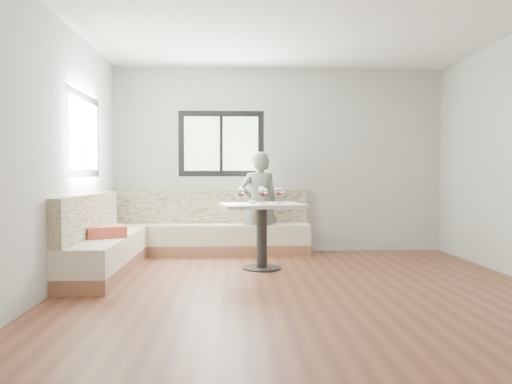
# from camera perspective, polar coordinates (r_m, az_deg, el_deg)

# --- Properties ---
(room) EXTENTS (5.01, 5.01, 2.81)m
(room) POSITION_cam_1_polar(r_m,az_deg,el_deg) (5.25, 4.37, 4.53)
(room) COLOR brown
(room) RESTS_ON ground
(banquette) EXTENTS (2.92, 2.80, 0.95)m
(banquette) POSITION_cam_1_polar(r_m,az_deg,el_deg) (6.86, -9.96, -5.12)
(banquette) COLOR #8D5B40
(banquette) RESTS_ON ground
(table) EXTENTS (1.11, 0.93, 0.82)m
(table) POSITION_cam_1_polar(r_m,az_deg,el_deg) (6.23, 0.67, -3.22)
(table) COLOR black
(table) RESTS_ON ground
(person) EXTENTS (0.58, 0.41, 1.51)m
(person) POSITION_cam_1_polar(r_m,az_deg,el_deg) (7.28, 0.33, -1.35)
(person) COLOR slate
(person) RESTS_ON ground
(olive_ramekin) EXTENTS (0.09, 0.09, 0.04)m
(olive_ramekin) POSITION_cam_1_polar(r_m,az_deg,el_deg) (6.23, -0.43, -1.15)
(olive_ramekin) COLOR white
(olive_ramekin) RESTS_ON table
(wine_glass_a) EXTENTS (0.10, 0.10, 0.21)m
(wine_glass_a) POSITION_cam_1_polar(r_m,az_deg,el_deg) (6.00, -1.71, -0.04)
(wine_glass_a) COLOR white
(wine_glass_a) RESTS_ON table
(wine_glass_b) EXTENTS (0.10, 0.10, 0.21)m
(wine_glass_b) POSITION_cam_1_polar(r_m,az_deg,el_deg) (6.03, 0.82, -0.02)
(wine_glass_b) COLOR white
(wine_glass_b) RESTS_ON table
(wine_glass_c) EXTENTS (0.10, 0.10, 0.21)m
(wine_glass_c) POSITION_cam_1_polar(r_m,az_deg,el_deg) (6.15, 2.60, 0.01)
(wine_glass_c) COLOR white
(wine_glass_c) RESTS_ON table
(wine_glass_d) EXTENTS (0.10, 0.10, 0.21)m
(wine_glass_d) POSITION_cam_1_polar(r_m,az_deg,el_deg) (6.36, 0.62, 0.08)
(wine_glass_d) COLOR white
(wine_glass_d) RESTS_ON table
(wine_glass_e) EXTENTS (0.10, 0.10, 0.21)m
(wine_glass_e) POSITION_cam_1_polar(r_m,az_deg,el_deg) (6.38, 2.85, 0.09)
(wine_glass_e) COLOR white
(wine_glass_e) RESTS_ON table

